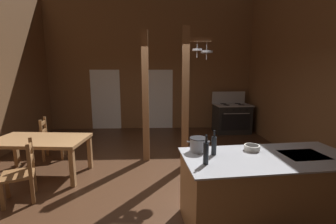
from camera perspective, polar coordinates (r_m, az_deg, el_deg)
ground_plane at (r=4.36m, az=-6.04°, el=-17.78°), size 7.72×8.89×0.10m
wall_back at (r=7.97m, az=-4.48°, el=11.98°), size 7.72×0.14×4.50m
glazed_door_back_left at (r=8.15m, az=-15.39°, el=2.99°), size 1.00×0.01×2.05m
glazed_panel_back_right at (r=7.94m, az=-1.88°, el=3.17°), size 0.84×0.01×2.05m
kitchen_island at (r=3.35m, az=23.52°, el=-17.71°), size 2.24×1.15×0.94m
stove_range at (r=7.77m, az=15.68°, el=-1.42°), size 1.18×0.87×1.32m
support_post_with_pot_rack at (r=4.54m, az=4.75°, el=4.28°), size 0.59×0.24×2.85m
support_post_center at (r=4.98m, az=-5.68°, el=3.57°), size 0.14×0.14×2.85m
dining_table at (r=4.96m, az=-29.54°, el=-6.84°), size 1.77×1.05×0.74m
ladderback_chair_near_window at (r=5.90m, az=-27.37°, el=-6.11°), size 0.53×0.53×0.95m
ladderback_chair_by_post at (r=4.25m, az=-32.90°, el=-12.72°), size 0.58×0.58×0.95m
stockpot_on_counter at (r=3.07m, az=7.67°, el=-8.11°), size 0.31×0.23×0.19m
mixing_bowl_on_counter at (r=3.30m, az=20.37°, el=-8.42°), size 0.21×0.21×0.07m
bottle_tall_on_counter at (r=2.66m, az=9.52°, el=-10.05°), size 0.06×0.06×0.35m
bottle_short_on_counter at (r=2.97m, az=11.49°, el=-8.18°), size 0.06×0.06×0.32m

